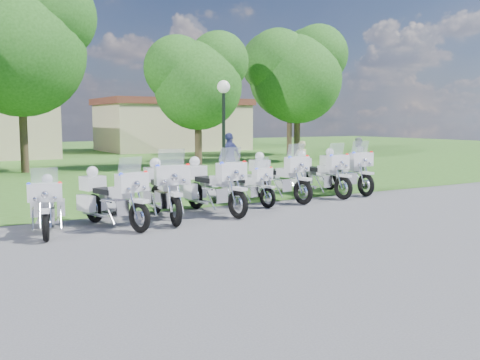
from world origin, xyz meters
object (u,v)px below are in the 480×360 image
motorcycle_5 (277,176)px  bystander_c (230,158)px  motorcycle_6 (319,173)px  motorcycle_0 (47,204)px  motorcycle_2 (164,189)px  bystander_b (357,156)px  motorcycle_3 (212,185)px  bystander_a (301,162)px  lamp_post (224,107)px  motorcycle_4 (246,184)px  motorcycle_1 (112,197)px  motorcycle_7 (344,170)px

motorcycle_5 → bystander_c: bystander_c is taller
motorcycle_6 → motorcycle_0: bearing=4.0°
motorcycle_2 → bystander_b: motorcycle_2 is taller
motorcycle_3 → motorcycle_6: (4.45, 1.11, -0.01)m
motorcycle_0 → motorcycle_2: motorcycle_2 is taller
motorcycle_0 → motorcycle_2: (2.82, 0.28, 0.12)m
bystander_a → bystander_b: size_ratio=0.98×
motorcycle_6 → lamp_post: bearing=-59.7°
motorcycle_3 → bystander_b: 11.78m
motorcycle_0 → motorcycle_4: (5.72, 1.14, -0.03)m
motorcycle_2 → lamp_post: size_ratio=0.70×
motorcycle_3 → bystander_c: size_ratio=1.34×
motorcycle_6 → bystander_c: 4.46m
motorcycle_0 → motorcycle_1: bearing=-169.3°
motorcycle_5 → bystander_b: bearing=-157.1°
motorcycle_0 → motorcycle_7: motorcycle_7 is taller
lamp_post → bystander_c: (1.16, 1.65, -1.91)m
motorcycle_2 → motorcycle_7: 7.27m
motorcycle_0 → motorcycle_3: 4.27m
motorcycle_2 → motorcycle_0: bearing=13.9°
motorcycle_1 → motorcycle_2: bearing=176.0°
motorcycle_1 → motorcycle_3: bearing=171.8°
motorcycle_6 → bystander_a: bearing=-124.4°
motorcycle_1 → motorcycle_2: (1.41, 0.34, 0.06)m
motorcycle_0 → lamp_post: 8.25m
motorcycle_7 → bystander_b: (4.63, 4.36, 0.08)m
motorcycle_1 → lamp_post: size_ratio=0.63×
motorcycle_0 → motorcycle_1: (1.41, -0.05, 0.07)m
motorcycle_4 → motorcycle_6: bearing=174.9°
bystander_b → motorcycle_2: bearing=20.5°
motorcycle_0 → motorcycle_5: bearing=-156.0°
lamp_post → bystander_c: 2.78m
motorcycle_0 → lamp_post: size_ratio=0.57×
motorcycle_2 → lamp_post: (3.88, 3.96, 2.14)m
motorcycle_3 → motorcycle_6: 4.59m
motorcycle_3 → bystander_c: 6.58m
motorcycle_7 → lamp_post: size_ratio=0.70×
motorcycle_5 → bystander_b: 8.94m
motorcycle_3 → lamp_post: size_ratio=0.69×
motorcycle_0 → motorcycle_5: (6.97, 1.37, 0.11)m
motorcycle_6 → bystander_c: (-0.83, 4.37, 0.25)m
motorcycle_1 → motorcycle_6: 7.45m
motorcycle_0 → motorcycle_3: (4.24, 0.41, 0.12)m
motorcycle_7 → motorcycle_4: bearing=10.7°
motorcycle_4 → bystander_b: size_ratio=1.26×
bystander_a → motorcycle_5: bearing=48.9°
motorcycle_5 → bystander_c: size_ratio=1.34×
lamp_post → motorcycle_4: bearing=-107.4°
motorcycle_0 → bystander_a: 11.57m
motorcycle_0 → motorcycle_7: bearing=-157.4°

